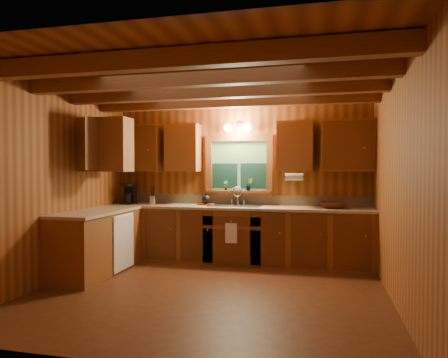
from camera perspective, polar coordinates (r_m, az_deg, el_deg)
room at (r=4.88m, az=-2.17°, el=-0.82°), size 4.20×4.20×4.20m
ceiling_beams at (r=4.98m, az=-2.18°, el=12.99°), size 4.20×2.54×0.18m
base_cabinets at (r=6.34m, az=-3.37°, el=-8.20°), size 4.20×2.22×0.86m
countertop at (r=6.28m, az=-3.24°, el=-4.15°), size 4.20×2.24×0.04m
backsplash at (r=6.74m, az=2.13°, el=-2.92°), size 4.20×0.02×0.16m
dishwasher_panel at (r=6.15m, az=-13.87°, el=-8.55°), size 0.02×0.60×0.80m
upper_cabinets at (r=6.41m, az=-3.64°, el=4.55°), size 4.19×1.77×0.78m
window at (r=6.70m, az=2.11°, el=1.76°), size 1.12×0.08×1.00m
window_sill at (r=6.66m, az=2.03°, el=-1.76°), size 1.06×0.14×0.04m
wall_sconce at (r=6.61m, az=1.91°, el=7.28°), size 0.45×0.21×0.17m
paper_towel_roll at (r=6.25m, az=9.80°, el=0.30°), size 0.27×0.11×0.11m
dish_towel at (r=6.19m, az=1.00°, el=-7.60°), size 0.18×0.01×0.30m
sink at (r=6.47m, az=1.65°, el=-4.20°), size 0.82×0.48×0.43m
coffee_maker at (r=7.05m, az=-13.13°, el=-2.02°), size 0.20×0.25×0.35m
utensil_crock at (r=6.85m, az=-10.01°, el=-2.89°), size 0.11×0.11×0.31m
cutting_board at (r=6.64m, az=-2.51°, el=-3.58°), size 0.27×0.20×0.02m
teakettle at (r=6.63m, az=-2.51°, el=-2.87°), size 0.14×0.14×0.18m
wicker_basket at (r=6.31m, az=15.10°, el=-3.55°), size 0.44×0.44×0.10m
potted_plant_left at (r=6.66m, az=0.26°, el=-0.90°), size 0.09×0.06×0.16m
potted_plant_right at (r=6.60m, az=3.52°, el=-0.75°), size 0.13×0.12×0.20m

